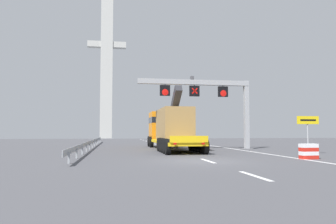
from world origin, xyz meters
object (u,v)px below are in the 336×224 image
at_px(heavy_haul_truck_yellow, 169,127).
at_px(overhead_lane_gantry, 210,94).
at_px(bridge_pylon_distant, 107,61).
at_px(exit_sign_yellow, 308,125).
at_px(crash_barrier_striped, 309,151).

bearing_deg(heavy_haul_truck_yellow, overhead_lane_gantry, -27.17).
relative_size(overhead_lane_gantry, bridge_pylon_distant, 0.29).
height_order(overhead_lane_gantry, exit_sign_yellow, overhead_lane_gantry).
xyz_separation_m(overhead_lane_gantry, bridge_pylon_distant, (-10.61, 48.93, 13.36)).
bearing_deg(heavy_haul_truck_yellow, bridge_pylon_distant, 98.68).
distance_m(overhead_lane_gantry, bridge_pylon_distant, 51.82).
distance_m(exit_sign_yellow, crash_barrier_striped, 4.35).
bearing_deg(exit_sign_yellow, crash_barrier_striped, -122.85).
height_order(heavy_haul_truck_yellow, bridge_pylon_distant, bridge_pylon_distant).
xyz_separation_m(heavy_haul_truck_yellow, exit_sign_yellow, (8.50, -8.65, 0.09)).
bearing_deg(exit_sign_yellow, overhead_lane_gantry, 126.38).
xyz_separation_m(crash_barrier_striped, bridge_pylon_distant, (-13.50, 59.23, 17.89)).
distance_m(heavy_haul_truck_yellow, bridge_pylon_distant, 50.45).
relative_size(overhead_lane_gantry, crash_barrier_striped, 10.27).
xyz_separation_m(exit_sign_yellow, bridge_pylon_distant, (-15.69, 55.84, 16.26)).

